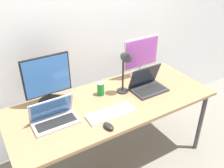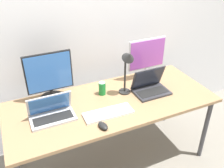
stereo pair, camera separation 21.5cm
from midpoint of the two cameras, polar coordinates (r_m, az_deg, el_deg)
name	(u,v)px [view 1 (the left image)]	position (r m, az deg, el deg)	size (l,w,h in m)	color
ground_plane	(112,159)	(2.74, -2.35, -16.91)	(16.00, 16.00, 0.00)	gray
wall_back	(80,23)	(2.49, -9.81, 13.45)	(7.00, 0.08, 2.60)	silver
work_desk	(112,106)	(2.28, -2.71, -5.20)	(1.87, 0.78, 0.74)	#424247
monitor_left	(47,80)	(2.22, -17.26, 0.87)	(0.41, 0.22, 0.45)	black
monitor_center	(141,56)	(2.57, 4.26, 6.30)	(0.41, 0.21, 0.42)	silver
laptop_silver	(54,117)	(2.06, -16.09, -7.32)	(0.36, 0.20, 0.21)	#B7B7BC
laptop_secondary	(147,84)	(2.40, 5.56, -0.15)	(0.33, 0.23, 0.24)	#2D2D33
keyboard_main	(111,113)	(2.09, -3.21, -6.82)	(0.42, 0.15, 0.02)	white
mouse_by_keyboard	(109,126)	(1.95, -4.01, -9.74)	(0.06, 0.11, 0.04)	black
soda_can_near_keyboard	(101,89)	(2.31, -5.27, -1.22)	(0.07, 0.07, 0.13)	#197F33
desk_lamp	(126,64)	(2.20, 0.41, 4.50)	(0.11, 0.18, 0.45)	black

